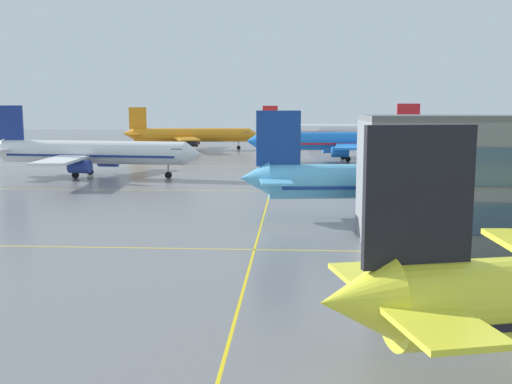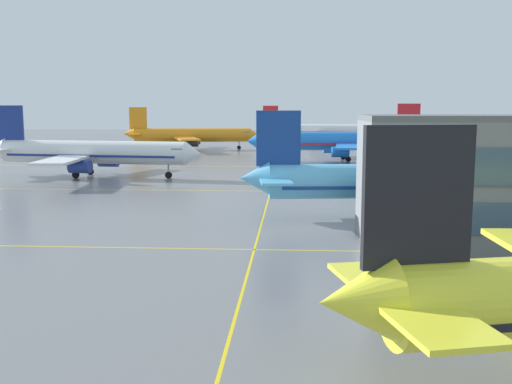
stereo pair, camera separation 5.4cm
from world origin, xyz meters
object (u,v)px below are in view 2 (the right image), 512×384
Objects in this scene: airliner_far_left_stand at (339,141)px; airliner_far_right_stand at (191,135)px; airliner_third_row at (91,153)px; airliner_second_row at (409,182)px; airliner_distant_taxiway at (316,131)px.

airliner_far_left_stand is 1.07× the size of airliner_far_right_stand.
airliner_third_row is 1.02× the size of airliner_far_right_stand.
airliner_second_row is at bearing -36.98° from airliner_third_row.
airliner_third_row is at bearing -112.91° from airliner_distant_taxiway.
airliner_distant_taxiway is (36.10, 32.44, 0.18)m from airliner_far_right_stand.
airliner_far_right_stand reaches higher than airliner_second_row.
airliner_distant_taxiway is at bearing 67.09° from airliner_third_row.
airliner_far_right_stand is (-38.76, 32.56, -0.26)m from airliner_far_left_stand.
airliner_second_row is 0.94× the size of airliner_third_row.
airliner_distant_taxiway is (-2.67, 65.00, -0.08)m from airliner_far_left_stand.
airliner_distant_taxiway is at bearing 92.35° from airliner_far_left_stand.
airliner_far_left_stand reaches higher than airliner_second_row.
airliner_far_left_stand is at bearing 91.86° from airliner_second_row.
airliner_third_row reaches higher than airliner_second_row.
airliner_second_row is 109.19m from airliner_far_right_stand.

